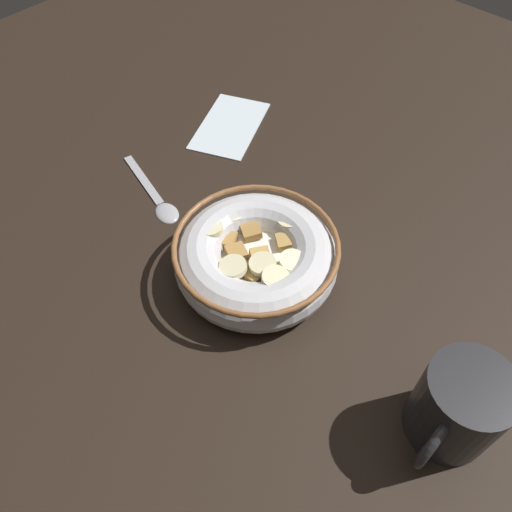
{
  "coord_description": "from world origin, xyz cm",
  "views": [
    {
      "loc": [
        23.85,
        22.08,
        44.92
      ],
      "look_at": [
        0.0,
        0.0,
        3.0
      ],
      "focal_mm": 35.96,
      "sensor_mm": 36.0,
      "label": 1
    }
  ],
  "objects_px": {
    "coffee_mug": "(457,408)",
    "folded_napkin": "(230,125)",
    "spoon": "(159,200)",
    "cereal_bowl": "(256,257)"
  },
  "relations": [
    {
      "from": "folded_napkin",
      "to": "cereal_bowl",
      "type": "bearing_deg",
      "value": 50.99
    },
    {
      "from": "coffee_mug",
      "to": "folded_napkin",
      "type": "height_order",
      "value": "coffee_mug"
    },
    {
      "from": "spoon",
      "to": "coffee_mug",
      "type": "height_order",
      "value": "coffee_mug"
    },
    {
      "from": "cereal_bowl",
      "to": "folded_napkin",
      "type": "height_order",
      "value": "cereal_bowl"
    },
    {
      "from": "coffee_mug",
      "to": "folded_napkin",
      "type": "distance_m",
      "value": 0.47
    },
    {
      "from": "cereal_bowl",
      "to": "folded_napkin",
      "type": "bearing_deg",
      "value": -129.01
    },
    {
      "from": "cereal_bowl",
      "to": "spoon",
      "type": "height_order",
      "value": "cereal_bowl"
    },
    {
      "from": "cereal_bowl",
      "to": "spoon",
      "type": "relative_size",
      "value": 1.28
    },
    {
      "from": "cereal_bowl",
      "to": "spoon",
      "type": "xyz_separation_m",
      "value": [
        0.0,
        -0.16,
        -0.02
      ]
    },
    {
      "from": "spoon",
      "to": "folded_napkin",
      "type": "bearing_deg",
      "value": -166.31
    }
  ]
}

